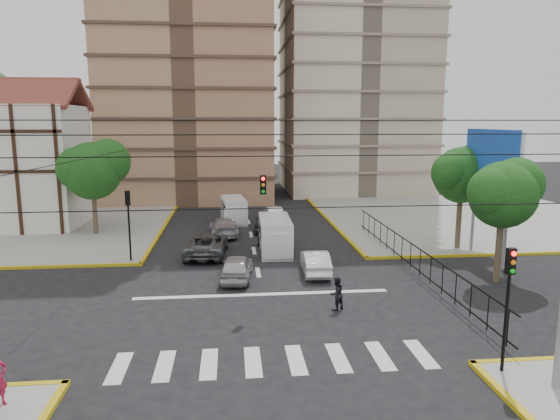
{
  "coord_description": "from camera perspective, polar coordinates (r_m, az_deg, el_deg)",
  "views": [
    {
      "loc": [
        -1.49,
        -23.09,
        8.71
      ],
      "look_at": [
        1.12,
        3.28,
        4.0
      ],
      "focal_mm": 32.0,
      "sensor_mm": 36.0,
      "label": 1
    }
  ],
  "objects": [
    {
      "name": "car_grey_mid_left",
      "position": [
        33.26,
        -8.4,
        -3.85
      ],
      "size": [
        2.91,
        5.67,
        1.53
      ],
      "primitive_type": "imported",
      "rotation": [
        0.0,
        0.0,
        3.07
      ],
      "color": "#5B5F63",
      "rests_on": "ground"
    },
    {
      "name": "traffic_light_nw",
      "position": [
        32.02,
        -16.93,
        -0.43
      ],
      "size": [
        0.28,
        0.22,
        4.4
      ],
      "color": "black",
      "rests_on": "ground"
    },
    {
      "name": "van_left_lane",
      "position": [
        43.55,
        -5.33,
        -0.11
      ],
      "size": [
        2.36,
        4.91,
        2.13
      ],
      "rotation": [
        0.0,
        0.0,
        0.11
      ],
      "color": "silver",
      "rests_on": "ground"
    },
    {
      "name": "car_silver_rear_left",
      "position": [
        38.75,
        -6.46,
        -1.92
      ],
      "size": [
        2.35,
        4.96,
        1.4
      ],
      "primitive_type": "imported",
      "rotation": [
        0.0,
        0.0,
        3.22
      ],
      "color": "#B0B0B4",
      "rests_on": "ground"
    },
    {
      "name": "sidewalk_nw",
      "position": [
        47.69,
        -28.4,
        -1.58
      ],
      "size": [
        26.0,
        26.0,
        0.15
      ],
      "primitive_type": "cube",
      "color": "gray",
      "rests_on": "ground"
    },
    {
      "name": "traffic_light_se",
      "position": [
        18.75,
        24.64,
        -8.25
      ],
      "size": [
        0.28,
        0.22,
        4.4
      ],
      "color": "black",
      "rests_on": "ground"
    },
    {
      "name": "car_white_rear_right",
      "position": [
        44.67,
        -0.76,
        -0.36
      ],
      "size": [
        1.64,
        3.85,
        1.23
      ],
      "primitive_type": "imported",
      "rotation": [
        0.0,
        0.0,
        3.23
      ],
      "color": "white",
      "rests_on": "ground"
    },
    {
      "name": "van_right_lane",
      "position": [
        33.42,
        -0.53,
        -3.04
      ],
      "size": [
        2.16,
        5.17,
        2.31
      ],
      "rotation": [
        0.0,
        0.0,
        -0.02
      ],
      "color": "silver",
      "rests_on": "ground"
    },
    {
      "name": "crosswalk_stripes",
      "position": [
        19.24,
        -0.63,
        -16.83
      ],
      "size": [
        12.0,
        2.4,
        0.01
      ],
      "primitive_type": "cube",
      "color": "silver",
      "rests_on": "ground"
    },
    {
      "name": "tree_park_a",
      "position": [
        29.26,
        24.27,
        1.92
      ],
      "size": [
        4.41,
        3.6,
        6.83
      ],
      "color": "#473828",
      "rests_on": "ground"
    },
    {
      "name": "billboard",
      "position": [
        33.28,
        23.06,
        4.6
      ],
      "size": [
        0.36,
        6.2,
        8.1
      ],
      "color": "slate",
      "rests_on": "ground"
    },
    {
      "name": "sidewalk_ne",
      "position": [
        48.92,
        20.5,
        -0.73
      ],
      "size": [
        26.0,
        26.0,
        0.15
      ],
      "primitive_type": "cube",
      "color": "gray",
      "rests_on": "ground"
    },
    {
      "name": "pedestrian_crosswalk",
      "position": [
        23.73,
        6.46,
        -9.48
      ],
      "size": [
        0.97,
        0.92,
        1.58
      ],
      "primitive_type": "imported",
      "rotation": [
        0.0,
        0.0,
        3.69
      ],
      "color": "black",
      "rests_on": "ground"
    },
    {
      "name": "tree_tudor",
      "position": [
        40.62,
        -20.56,
        4.51
      ],
      "size": [
        5.39,
        4.4,
        7.43
      ],
      "color": "#473828",
      "rests_on": "ground"
    },
    {
      "name": "ground",
      "position": [
        24.73,
        -1.87,
        -10.55
      ],
      "size": [
        160.0,
        160.0,
        0.0
      ],
      "primitive_type": "plane",
      "color": "black",
      "rests_on": "ground"
    },
    {
      "name": "car_darkgrey_mid_right",
      "position": [
        40.14,
        -1.62,
        -1.39
      ],
      "size": [
        2.28,
        4.49,
        1.47
      ],
      "primitive_type": "imported",
      "rotation": [
        0.0,
        0.0,
        3.01
      ],
      "color": "#2A2A2D",
      "rests_on": "ground"
    },
    {
      "name": "stop_line",
      "position": [
        25.85,
        -2.05,
        -9.61
      ],
      "size": [
        13.0,
        0.4,
        0.01
      ],
      "primitive_type": "cube",
      "color": "silver",
      "rests_on": "ground"
    },
    {
      "name": "traffic_light_hanging",
      "position": [
        21.3,
        -1.6,
        2.49
      ],
      "size": [
        18.0,
        9.12,
        0.92
      ],
      "color": "black",
      "rests_on": "ground"
    },
    {
      "name": "car_silver_front_left",
      "position": [
        28.09,
        -4.98,
        -6.52
      ],
      "size": [
        2.09,
        4.29,
        1.41
      ],
      "primitive_type": "imported",
      "rotation": [
        0.0,
        0.0,
        3.04
      ],
      "color": "#A7A8AC",
      "rests_on": "ground"
    },
    {
      "name": "car_white_front_right",
      "position": [
        29.16,
        4.04,
        -5.93
      ],
      "size": [
        1.62,
        4.19,
        1.36
      ],
      "primitive_type": "imported",
      "rotation": [
        0.0,
        0.0,
        3.1
      ],
      "color": "white",
      "rests_on": "ground"
    },
    {
      "name": "park_fence",
      "position": [
        30.78,
        14.62,
        -6.7
      ],
      "size": [
        0.1,
        22.5,
        1.66
      ],
      "primitive_type": null,
      "color": "black",
      "rests_on": "ground"
    },
    {
      "name": "tree_park_c",
      "position": [
        35.84,
        20.18,
        4.06
      ],
      "size": [
        4.65,
        3.8,
        7.25
      ],
      "color": "#473828",
      "rests_on": "ground"
    },
    {
      "name": "tudor_building",
      "position": [
        46.64,
        -27.79,
        4.67
      ],
      "size": [
        10.8,
        8.05,
        12.23
      ],
      "color": "silver",
      "rests_on": "ground"
    }
  ]
}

